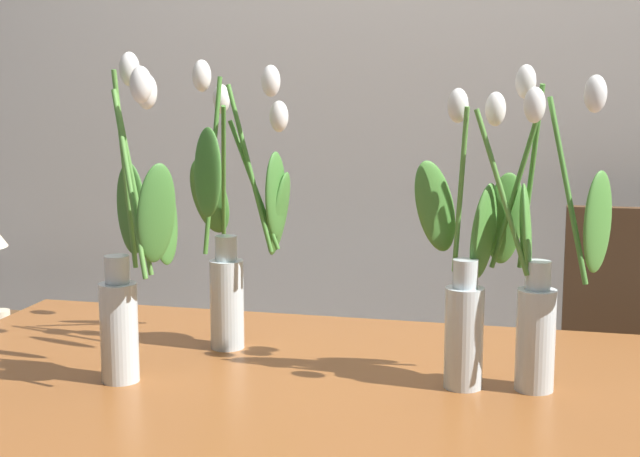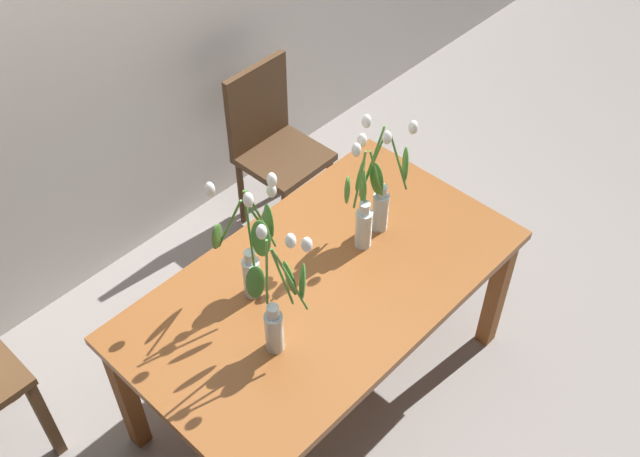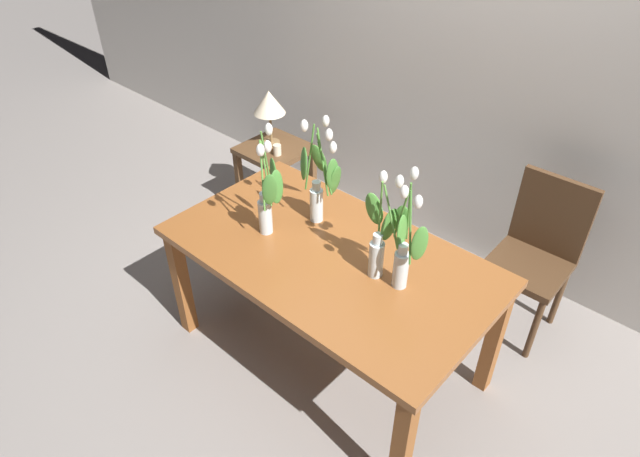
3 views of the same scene
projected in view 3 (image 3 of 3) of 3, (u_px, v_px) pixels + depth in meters
name	position (u px, v px, depth m)	size (l,w,h in m)	color
ground_plane	(328.00, 354.00, 3.06)	(18.00, 18.00, 0.00)	gray
room_wall_rear	(492.00, 52.00, 3.07)	(9.00, 0.10, 2.70)	beige
dining_table	(329.00, 266.00, 2.67)	(1.60, 0.90, 0.74)	brown
tulip_vase_0	(268.00, 199.00, 2.60)	(0.18, 0.19, 0.59)	silver
tulip_vase_1	(380.00, 244.00, 2.38)	(0.24, 0.12, 0.53)	silver
tulip_vase_2	(402.00, 248.00, 2.32)	(0.26, 0.18, 0.56)	silver
tulip_vase_3	(319.00, 183.00, 2.68)	(0.25, 0.25, 0.57)	silver
dining_chair	(537.00, 249.00, 2.97)	(0.41, 0.41, 0.93)	#4C331E
side_table	(275.00, 162.00, 3.91)	(0.44, 0.44, 0.55)	brown
table_lamp	(269.00, 104.00, 3.69)	(0.22, 0.22, 0.40)	olive
pillar_candle	(277.00, 150.00, 3.73)	(0.06, 0.06, 0.07)	beige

